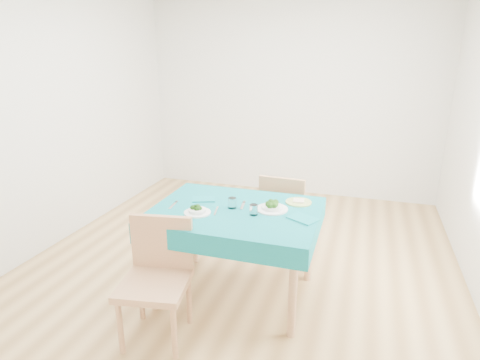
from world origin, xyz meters
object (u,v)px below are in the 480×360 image
(side_plate, at_px, (299,202))
(bowl_far, at_px, (272,205))
(chair_far, at_px, (286,203))
(chair_near, at_px, (153,267))
(table, at_px, (236,253))
(bowl_near, at_px, (197,209))

(side_plate, bearing_deg, bowl_far, -128.54)
(chair_far, relative_size, bowl_far, 4.26)
(chair_near, bearing_deg, table, 52.78)
(chair_near, xyz_separation_m, chair_far, (0.61, 1.52, -0.02))
(bowl_near, distance_m, bowl_far, 0.58)
(bowl_near, xyz_separation_m, side_plate, (0.70, 0.46, -0.03))
(bowl_far, height_order, side_plate, bowl_far)
(table, distance_m, bowl_far, 0.51)
(chair_far, bearing_deg, side_plate, 114.07)
(chair_near, height_order, bowl_near, chair_near)
(chair_far, height_order, bowl_far, chair_far)
(bowl_far, xyz_separation_m, side_plate, (0.17, 0.22, -0.03))
(table, distance_m, side_plate, 0.66)
(chair_near, distance_m, bowl_near, 0.58)
(table, relative_size, bowl_far, 5.14)
(table, height_order, chair_far, chair_far)
(chair_far, distance_m, side_plate, 0.61)
(side_plate, bearing_deg, chair_near, -129.26)
(table, bearing_deg, bowl_near, -147.66)
(table, bearing_deg, side_plate, 33.90)
(chair_near, bearing_deg, bowl_near, 69.18)
(table, bearing_deg, bowl_far, 16.85)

